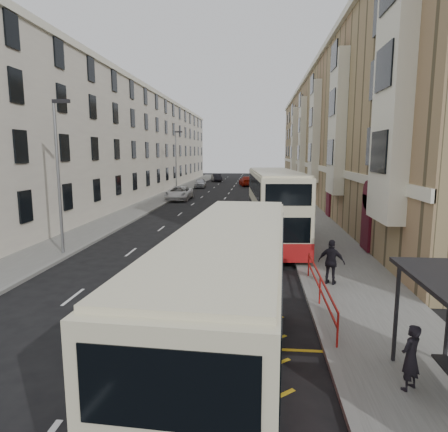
# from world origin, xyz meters

# --- Properties ---
(ground) EXTENTS (200.00, 200.00, 0.00)m
(ground) POSITION_xyz_m (0.00, 0.00, 0.00)
(ground) COLOR black
(ground) RESTS_ON ground
(pavement_right) EXTENTS (4.00, 120.00, 0.15)m
(pavement_right) POSITION_xyz_m (8.00, 30.00, 0.07)
(pavement_right) COLOR #61615D
(pavement_right) RESTS_ON ground
(pavement_left) EXTENTS (3.00, 120.00, 0.15)m
(pavement_left) POSITION_xyz_m (-7.50, 30.00, 0.07)
(pavement_left) COLOR #61615D
(pavement_left) RESTS_ON ground
(kerb_right) EXTENTS (0.25, 120.00, 0.15)m
(kerb_right) POSITION_xyz_m (6.00, 30.00, 0.07)
(kerb_right) COLOR gray
(kerb_right) RESTS_ON ground
(kerb_left) EXTENTS (0.25, 120.00, 0.15)m
(kerb_left) POSITION_xyz_m (-6.00, 30.00, 0.07)
(kerb_left) COLOR gray
(kerb_left) RESTS_ON ground
(road_markings) EXTENTS (10.00, 110.00, 0.01)m
(road_markings) POSITION_xyz_m (0.00, 45.00, 0.01)
(road_markings) COLOR silver
(road_markings) RESTS_ON ground
(terrace_right) EXTENTS (10.75, 79.00, 15.25)m
(terrace_right) POSITION_xyz_m (14.88, 45.38, 7.52)
(terrace_right) COLOR #937F55
(terrace_right) RESTS_ON ground
(terrace_left) EXTENTS (9.18, 79.00, 13.25)m
(terrace_left) POSITION_xyz_m (-13.43, 45.50, 6.52)
(terrace_left) COLOR beige
(terrace_left) RESTS_ON ground
(guard_railing) EXTENTS (0.06, 6.56, 1.01)m
(guard_railing) POSITION_xyz_m (6.25, 5.75, 0.86)
(guard_railing) COLOR red
(guard_railing) RESTS_ON pavement_right
(street_lamp_near) EXTENTS (0.93, 0.18, 8.00)m
(street_lamp_near) POSITION_xyz_m (-6.35, 12.00, 4.64)
(street_lamp_near) COLOR gray
(street_lamp_near) RESTS_ON pavement_left
(street_lamp_far) EXTENTS (0.93, 0.18, 8.00)m
(street_lamp_far) POSITION_xyz_m (-6.35, 42.00, 4.64)
(street_lamp_far) COLOR gray
(street_lamp_far) RESTS_ON pavement_left
(double_decker_front) EXTENTS (2.82, 9.85, 3.88)m
(double_decker_front) POSITION_xyz_m (3.45, 0.37, 1.98)
(double_decker_front) COLOR beige
(double_decker_front) RESTS_ON ground
(double_decker_rear) EXTENTS (3.35, 11.22, 4.41)m
(double_decker_rear) POSITION_xyz_m (5.00, 15.83, 2.25)
(double_decker_rear) COLOR beige
(double_decker_rear) RESTS_ON ground
(pedestrian_near) EXTENTS (0.67, 0.64, 1.54)m
(pedestrian_near) POSITION_xyz_m (7.49, 0.62, 0.92)
(pedestrian_near) COLOR black
(pedestrian_near) RESTS_ON pavement_right
(pedestrian_far) EXTENTS (1.17, 0.84, 1.84)m
(pedestrian_far) POSITION_xyz_m (7.03, 7.99, 1.07)
(pedestrian_far) COLOR black
(pedestrian_far) RESTS_ON pavement_right
(white_van) EXTENTS (2.66, 5.75, 1.60)m
(white_van) POSITION_xyz_m (-5.20, 37.69, 0.80)
(white_van) COLOR white
(white_van) RESTS_ON ground
(car_silver) EXTENTS (2.05, 4.39, 1.45)m
(car_silver) POSITION_xyz_m (-5.20, 54.55, 0.73)
(car_silver) COLOR #B9BCC1
(car_silver) RESTS_ON ground
(car_dark) EXTENTS (2.61, 4.68, 1.46)m
(car_dark) POSITION_xyz_m (-4.02, 68.25, 0.73)
(car_dark) COLOR black
(car_dark) RESTS_ON ground
(car_red) EXTENTS (3.04, 5.79, 1.60)m
(car_red) POSITION_xyz_m (2.11, 58.54, 0.80)
(car_red) COLOR #B01909
(car_red) RESTS_ON ground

